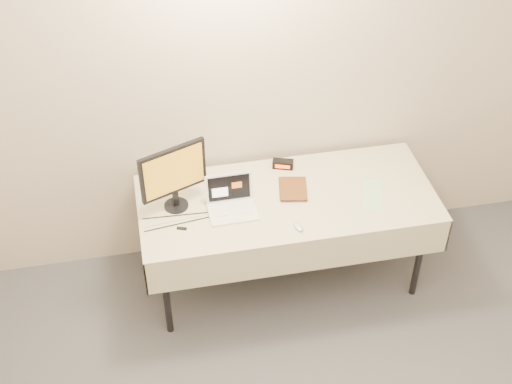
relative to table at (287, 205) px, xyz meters
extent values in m
cube|color=beige|center=(0.00, 0.45, 0.67)|extent=(4.00, 0.10, 2.70)
cylinder|color=black|center=(-0.82, -0.30, -0.33)|extent=(0.04, 0.04, 0.69)
cylinder|color=black|center=(0.82, -0.30, -0.33)|extent=(0.04, 0.04, 0.69)
cylinder|color=black|center=(-0.82, 0.29, -0.33)|extent=(0.04, 0.04, 0.69)
cylinder|color=black|center=(0.82, 0.29, -0.33)|extent=(0.04, 0.04, 0.69)
cube|color=gray|center=(0.00, 0.00, 0.03)|extent=(1.80, 0.75, 0.04)
cube|color=beige|center=(0.00, 0.00, 0.06)|extent=(1.86, 0.81, 0.01)
cube|color=beige|center=(0.00, -0.40, -0.07)|extent=(1.86, 0.01, 0.25)
cube|color=beige|center=(0.00, 0.40, -0.07)|extent=(1.86, 0.01, 0.25)
cube|color=beige|center=(-0.93, 0.00, -0.07)|extent=(0.01, 0.81, 0.25)
cube|color=beige|center=(0.93, 0.00, -0.07)|extent=(0.01, 0.81, 0.25)
cube|color=white|center=(-0.36, -0.08, 0.07)|extent=(0.30, 0.21, 0.02)
cube|color=white|center=(-0.36, 0.04, 0.17)|extent=(0.29, 0.05, 0.19)
cube|color=black|center=(-0.36, 0.04, 0.17)|extent=(0.26, 0.03, 0.16)
cylinder|color=black|center=(-0.69, 0.05, 0.07)|extent=(0.19, 0.19, 0.01)
cube|color=black|center=(-0.69, 0.05, 0.13)|extent=(0.04, 0.03, 0.11)
cube|color=black|center=(-0.69, 0.05, 0.34)|extent=(0.41, 0.18, 0.32)
cube|color=#C88A17|center=(-0.69, 0.05, 0.34)|extent=(0.36, 0.14, 0.28)
imported|color=#9B521C|center=(-0.04, 0.07, 0.18)|extent=(0.17, 0.05, 0.23)
cube|color=black|center=(0.04, 0.30, 0.09)|extent=(0.15, 0.10, 0.06)
cube|color=#FF3F0C|center=(0.03, 0.27, 0.09)|extent=(0.09, 0.03, 0.02)
ellipsoid|color=silver|center=(0.00, -0.28, 0.07)|extent=(0.07, 0.10, 0.02)
cube|color=#BADEB0|center=(0.53, -0.09, 0.06)|extent=(0.22, 0.33, 0.00)
cube|color=black|center=(-0.68, -0.16, 0.07)|extent=(0.06, 0.04, 0.01)
camera|label=1|loc=(-0.85, -3.27, 2.96)|focal=50.00mm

